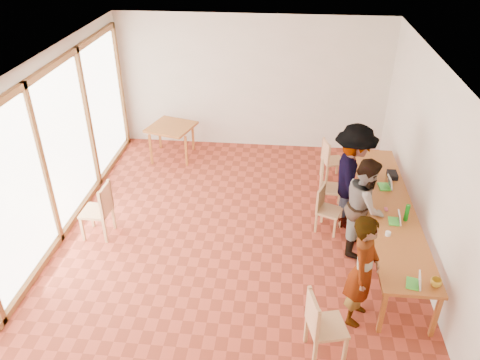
# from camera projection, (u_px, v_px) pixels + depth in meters

# --- Properties ---
(ground) EXTENTS (8.00, 8.00, 0.00)m
(ground) POSITION_uv_depth(u_px,v_px,m) (232.00, 251.00, 7.74)
(ground) COLOR #AB3E29
(ground) RESTS_ON ground
(wall_back) EXTENTS (6.00, 0.10, 3.00)m
(wall_back) POSITION_uv_depth(u_px,v_px,m) (252.00, 83.00, 10.39)
(wall_back) COLOR silver
(wall_back) RESTS_ON ground
(wall_right) EXTENTS (0.10, 8.00, 3.00)m
(wall_right) POSITION_uv_depth(u_px,v_px,m) (438.00, 183.00, 6.71)
(wall_right) COLOR silver
(wall_right) RESTS_ON ground
(window_wall) EXTENTS (0.10, 8.00, 3.00)m
(window_wall) POSITION_uv_depth(u_px,v_px,m) (41.00, 163.00, 7.23)
(window_wall) COLOR white
(window_wall) RESTS_ON ground
(ceiling) EXTENTS (6.00, 8.00, 0.04)m
(ceiling) POSITION_uv_depth(u_px,v_px,m) (230.00, 73.00, 6.19)
(ceiling) COLOR white
(ceiling) RESTS_ON wall_back
(communal_table) EXTENTS (0.80, 4.00, 0.75)m
(communal_table) POSITION_uv_depth(u_px,v_px,m) (388.00, 209.00, 7.57)
(communal_table) COLOR #AF5B26
(communal_table) RESTS_ON ground
(side_table) EXTENTS (0.90, 0.90, 0.75)m
(side_table) POSITION_uv_depth(u_px,v_px,m) (171.00, 129.00, 10.28)
(side_table) COLOR #AF5B26
(side_table) RESTS_ON ground
(chair_near) EXTENTS (0.55, 0.55, 0.51)m
(chair_near) POSITION_uv_depth(u_px,v_px,m) (320.00, 320.00, 5.70)
(chair_near) COLOR tan
(chair_near) RESTS_ON ground
(chair_mid) EXTENTS (0.50, 0.50, 0.44)m
(chair_mid) POSITION_uv_depth(u_px,v_px,m) (325.00, 204.00, 8.02)
(chair_mid) COLOR tan
(chair_mid) RESTS_ON ground
(chair_far) EXTENTS (0.45, 0.45, 0.48)m
(chair_far) POSITION_uv_depth(u_px,v_px,m) (326.00, 182.00, 8.57)
(chair_far) COLOR tan
(chair_far) RESTS_ON ground
(chair_empty) EXTENTS (0.50, 0.50, 0.46)m
(chair_empty) POSITION_uv_depth(u_px,v_px,m) (329.00, 156.00, 9.48)
(chair_empty) COLOR tan
(chair_empty) RESTS_ON ground
(chair_spare) EXTENTS (0.48, 0.48, 0.53)m
(chair_spare) POSITION_uv_depth(u_px,v_px,m) (101.00, 205.00, 7.81)
(chair_spare) COLOR tan
(chair_spare) RESTS_ON ground
(person_near) EXTENTS (0.58, 0.71, 1.67)m
(person_near) POSITION_uv_depth(u_px,v_px,m) (363.00, 271.00, 6.10)
(person_near) COLOR gray
(person_near) RESTS_ON ground
(person_mid) EXTENTS (0.72, 0.88, 1.65)m
(person_mid) POSITION_uv_depth(u_px,v_px,m) (365.00, 206.00, 7.42)
(person_mid) COLOR gray
(person_mid) RESTS_ON ground
(person_far) EXTENTS (0.75, 1.26, 1.91)m
(person_far) POSITION_uv_depth(u_px,v_px,m) (352.00, 177.00, 7.93)
(person_far) COLOR gray
(person_far) RESTS_ON ground
(laptop_near) EXTENTS (0.23, 0.25, 0.18)m
(laptop_near) POSITION_uv_depth(u_px,v_px,m) (416.00, 282.00, 5.97)
(laptop_near) COLOR green
(laptop_near) RESTS_ON communal_table
(laptop_mid) EXTENTS (0.20, 0.23, 0.18)m
(laptop_mid) POSITION_uv_depth(u_px,v_px,m) (397.00, 220.00, 7.14)
(laptop_mid) COLOR green
(laptop_mid) RESTS_ON communal_table
(laptop_far) EXTENTS (0.23, 0.26, 0.21)m
(laptop_far) POSITION_uv_depth(u_px,v_px,m) (387.00, 185.00, 8.01)
(laptop_far) COLOR green
(laptop_far) RESTS_ON communal_table
(yellow_mug) EXTENTS (0.18, 0.18, 0.11)m
(yellow_mug) POSITION_uv_depth(u_px,v_px,m) (436.00, 283.00, 5.95)
(yellow_mug) COLOR gold
(yellow_mug) RESTS_ON communal_table
(green_bottle) EXTENTS (0.07, 0.07, 0.28)m
(green_bottle) POSITION_uv_depth(u_px,v_px,m) (407.00, 213.00, 7.14)
(green_bottle) COLOR #117314
(green_bottle) RESTS_ON communal_table
(clear_glass) EXTENTS (0.07, 0.07, 0.09)m
(clear_glass) POSITION_uv_depth(u_px,v_px,m) (363.00, 181.00, 8.12)
(clear_glass) COLOR silver
(clear_glass) RESTS_ON communal_table
(condiment_cup) EXTENTS (0.08, 0.08, 0.06)m
(condiment_cup) POSITION_uv_depth(u_px,v_px,m) (388.00, 234.00, 6.87)
(condiment_cup) COLOR white
(condiment_cup) RESTS_ON communal_table
(pink_phone) EXTENTS (0.05, 0.10, 0.01)m
(pink_phone) POSITION_uv_depth(u_px,v_px,m) (386.00, 209.00, 7.46)
(pink_phone) COLOR #CD4865
(pink_phone) RESTS_ON communal_table
(black_pouch) EXTENTS (0.16, 0.26, 0.09)m
(black_pouch) POSITION_uv_depth(u_px,v_px,m) (392.00, 175.00, 8.31)
(black_pouch) COLOR black
(black_pouch) RESTS_ON communal_table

